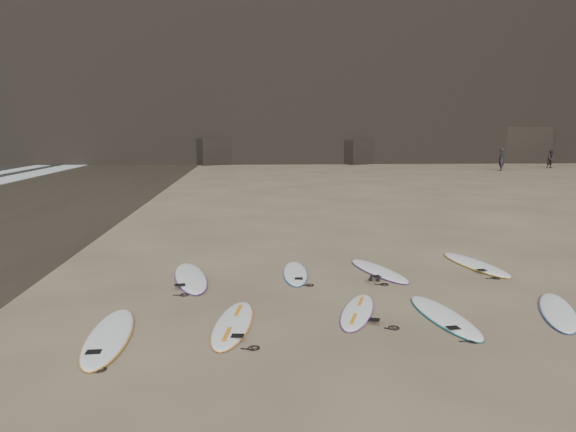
{
  "coord_description": "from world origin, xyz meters",
  "views": [
    {
      "loc": [
        -2.2,
        -9.87,
        3.41
      ],
      "look_at": [
        -1.37,
        2.36,
        1.5
      ],
      "focal_mm": 35.0,
      "sensor_mm": 36.0,
      "label": 1
    }
  ],
  "objects_px": {
    "surfboard_5": "(191,277)",
    "surfboard_2": "(357,311)",
    "surfboard_0": "(109,336)",
    "surfboard_4": "(558,311)",
    "person_a": "(501,160)",
    "surfboard_3": "(444,316)",
    "surfboard_7": "(379,270)",
    "surfboard_1": "(233,323)",
    "surfboard_6": "(295,273)",
    "surfboard_8": "(475,264)",
    "person_b": "(551,159)"
  },
  "relations": [
    {
      "from": "person_a",
      "to": "surfboard_4",
      "type": "bearing_deg",
      "value": -14.0
    },
    {
      "from": "surfboard_8",
      "to": "person_b",
      "type": "xyz_separation_m",
      "value": [
        20.67,
        34.08,
        0.72
      ]
    },
    {
      "from": "surfboard_2",
      "to": "surfboard_6",
      "type": "bearing_deg",
      "value": 126.33
    },
    {
      "from": "surfboard_3",
      "to": "surfboard_7",
      "type": "distance_m",
      "value": 3.38
    },
    {
      "from": "surfboard_0",
      "to": "surfboard_5",
      "type": "distance_m",
      "value": 3.73
    },
    {
      "from": "surfboard_1",
      "to": "surfboard_2",
      "type": "relative_size",
      "value": 1.13
    },
    {
      "from": "surfboard_7",
      "to": "surfboard_8",
      "type": "distance_m",
      "value": 2.61
    },
    {
      "from": "surfboard_4",
      "to": "person_a",
      "type": "height_order",
      "value": "person_a"
    },
    {
      "from": "surfboard_1",
      "to": "surfboard_6",
      "type": "height_order",
      "value": "surfboard_1"
    },
    {
      "from": "surfboard_1",
      "to": "surfboard_8",
      "type": "height_order",
      "value": "surfboard_8"
    },
    {
      "from": "surfboard_2",
      "to": "person_a",
      "type": "height_order",
      "value": "person_a"
    },
    {
      "from": "surfboard_4",
      "to": "surfboard_3",
      "type": "bearing_deg",
      "value": -154.57
    },
    {
      "from": "surfboard_2",
      "to": "person_a",
      "type": "xyz_separation_m",
      "value": [
        18.48,
        34.59,
        0.88
      ]
    },
    {
      "from": "surfboard_2",
      "to": "surfboard_0",
      "type": "bearing_deg",
      "value": -148.63
    },
    {
      "from": "surfboard_3",
      "to": "surfboard_5",
      "type": "xyz_separation_m",
      "value": [
        -4.88,
        3.01,
        0.0
      ]
    },
    {
      "from": "surfboard_1",
      "to": "person_a",
      "type": "distance_m",
      "value": 40.82
    },
    {
      "from": "surfboard_0",
      "to": "surfboard_5",
      "type": "xyz_separation_m",
      "value": [
        0.96,
        3.61,
        0.0
      ]
    },
    {
      "from": "surfboard_8",
      "to": "surfboard_6",
      "type": "bearing_deg",
      "value": 175.09
    },
    {
      "from": "surfboard_4",
      "to": "person_a",
      "type": "bearing_deg",
      "value": 89.14
    },
    {
      "from": "surfboard_1",
      "to": "surfboard_4",
      "type": "height_order",
      "value": "surfboard_1"
    },
    {
      "from": "surfboard_8",
      "to": "person_b",
      "type": "bearing_deg",
      "value": 47.26
    },
    {
      "from": "surfboard_3",
      "to": "surfboard_6",
      "type": "xyz_separation_m",
      "value": [
        -2.45,
        3.28,
        -0.0
      ]
    },
    {
      "from": "surfboard_7",
      "to": "surfboard_8",
      "type": "bearing_deg",
      "value": -7.36
    },
    {
      "from": "surfboard_7",
      "to": "person_a",
      "type": "xyz_separation_m",
      "value": [
        17.4,
        31.63,
        0.87
      ]
    },
    {
      "from": "surfboard_5",
      "to": "surfboard_2",
      "type": "bearing_deg",
      "value": -49.0
    },
    {
      "from": "surfboard_4",
      "to": "surfboard_8",
      "type": "bearing_deg",
      "value": 113.46
    },
    {
      "from": "surfboard_3",
      "to": "surfboard_7",
      "type": "bearing_deg",
      "value": 90.03
    },
    {
      "from": "surfboard_2",
      "to": "person_a",
      "type": "bearing_deg",
      "value": 80.29
    },
    {
      "from": "surfboard_5",
      "to": "surfboard_8",
      "type": "bearing_deg",
      "value": -4.62
    },
    {
      "from": "surfboard_5",
      "to": "surfboard_7",
      "type": "bearing_deg",
      "value": -6.7
    },
    {
      "from": "surfboard_0",
      "to": "surfboard_4",
      "type": "bearing_deg",
      "value": 2.26
    },
    {
      "from": "surfboard_1",
      "to": "surfboard_4",
      "type": "bearing_deg",
      "value": 10.25
    },
    {
      "from": "surfboard_6",
      "to": "surfboard_7",
      "type": "xyz_separation_m",
      "value": [
        2.01,
        0.08,
        0.0
      ]
    },
    {
      "from": "surfboard_0",
      "to": "person_a",
      "type": "bearing_deg",
      "value": 54.46
    },
    {
      "from": "person_a",
      "to": "person_b",
      "type": "distance_m",
      "value": 6.52
    },
    {
      "from": "surfboard_2",
      "to": "surfboard_5",
      "type": "height_order",
      "value": "surfboard_5"
    },
    {
      "from": "surfboard_3",
      "to": "person_a",
      "type": "xyz_separation_m",
      "value": [
        16.96,
        34.99,
        0.87
      ]
    },
    {
      "from": "surfboard_4",
      "to": "surfboard_6",
      "type": "xyz_separation_m",
      "value": [
        -4.67,
        3.15,
        -0.0
      ]
    },
    {
      "from": "surfboard_4",
      "to": "surfboard_8",
      "type": "xyz_separation_m",
      "value": [
        -0.09,
        3.68,
        0.0
      ]
    },
    {
      "from": "surfboard_1",
      "to": "surfboard_7",
      "type": "height_order",
      "value": "same"
    },
    {
      "from": "surfboard_1",
      "to": "surfboard_3",
      "type": "distance_m",
      "value": 3.83
    },
    {
      "from": "surfboard_2",
      "to": "surfboard_5",
      "type": "xyz_separation_m",
      "value": [
        -3.36,
        2.61,
        0.01
      ]
    },
    {
      "from": "surfboard_4",
      "to": "surfboard_6",
      "type": "height_order",
      "value": "surfboard_4"
    },
    {
      "from": "surfboard_3",
      "to": "surfboard_8",
      "type": "height_order",
      "value": "surfboard_8"
    },
    {
      "from": "surfboard_1",
      "to": "surfboard_2",
      "type": "distance_m",
      "value": 2.36
    },
    {
      "from": "surfboard_4",
      "to": "surfboard_7",
      "type": "xyz_separation_m",
      "value": [
        -2.66,
        3.22,
        0.0
      ]
    },
    {
      "from": "person_a",
      "to": "person_b",
      "type": "xyz_separation_m",
      "value": [
        5.84,
        2.9,
        -0.14
      ]
    },
    {
      "from": "surfboard_1",
      "to": "surfboard_5",
      "type": "height_order",
      "value": "surfboard_5"
    },
    {
      "from": "surfboard_0",
      "to": "surfboard_7",
      "type": "xyz_separation_m",
      "value": [
        5.4,
        3.95,
        -0.01
      ]
    },
    {
      "from": "surfboard_1",
      "to": "surfboard_5",
      "type": "xyz_separation_m",
      "value": [
        -1.06,
        3.15,
        0.01
      ]
    }
  ]
}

